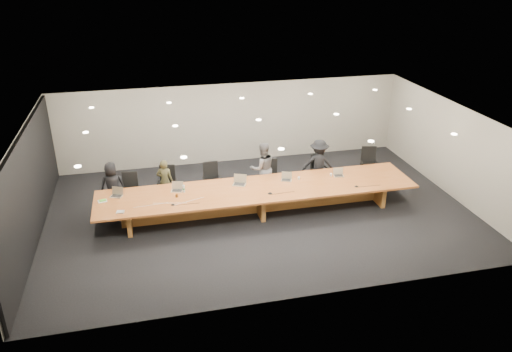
{
  "coord_description": "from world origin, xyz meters",
  "views": [
    {
      "loc": [
        -2.96,
        -12.33,
        6.85
      ],
      "look_at": [
        0.0,
        0.3,
        1.0
      ],
      "focal_mm": 35.0,
      "sensor_mm": 36.0,
      "label": 1
    }
  ],
  "objects_px": {
    "person_a": "(113,186)",
    "person_d": "(319,164)",
    "person_b": "(165,181)",
    "amber_mug": "(177,195)",
    "laptop_a": "(116,192)",
    "mic_right": "(356,186)",
    "chair_right": "(320,171)",
    "chair_left": "(167,184)",
    "chair_mid_right": "(271,176)",
    "chair_mid_left": "(212,180)",
    "chair_far_right": "(369,164)",
    "laptop_d": "(286,177)",
    "paper_cup_near": "(299,178)",
    "paper_cup_far": "(331,175)",
    "conference_table": "(258,196)",
    "mic_left": "(173,204)",
    "av_box": "(120,212)",
    "laptop_b": "(177,187)",
    "laptop_c": "(239,180)",
    "water_bottle": "(184,189)",
    "person_c": "(263,168)",
    "laptop_e": "(339,172)",
    "mic_center": "(270,193)",
    "chair_far_left": "(130,190)"
  },
  "relations": [
    {
      "from": "paper_cup_near",
      "to": "mic_left",
      "type": "height_order",
      "value": "paper_cup_near"
    },
    {
      "from": "laptop_b",
      "to": "person_a",
      "type": "bearing_deg",
      "value": 169.19
    },
    {
      "from": "chair_mid_left",
      "to": "chair_far_right",
      "type": "bearing_deg",
      "value": -3.75
    },
    {
      "from": "paper_cup_far",
      "to": "laptop_b",
      "type": "bearing_deg",
      "value": 179.75
    },
    {
      "from": "chair_far_right",
      "to": "chair_far_left",
      "type": "bearing_deg",
      "value": -166.86
    },
    {
      "from": "amber_mug",
      "to": "conference_table",
      "type": "bearing_deg",
      "value": 0.55
    },
    {
      "from": "person_c",
      "to": "laptop_a",
      "type": "relative_size",
      "value": 5.24
    },
    {
      "from": "paper_cup_near",
      "to": "paper_cup_far",
      "type": "height_order",
      "value": "paper_cup_far"
    },
    {
      "from": "person_b",
      "to": "amber_mug",
      "type": "relative_size",
      "value": 14.47
    },
    {
      "from": "laptop_e",
      "to": "mic_center",
      "type": "bearing_deg",
      "value": -155.02
    },
    {
      "from": "conference_table",
      "to": "chair_mid_left",
      "type": "relative_size",
      "value": 8.4
    },
    {
      "from": "chair_mid_right",
      "to": "laptop_c",
      "type": "height_order",
      "value": "chair_mid_right"
    },
    {
      "from": "amber_mug",
      "to": "paper_cup_near",
      "type": "distance_m",
      "value": 3.6
    },
    {
      "from": "person_a",
      "to": "laptop_c",
      "type": "bearing_deg",
      "value": 157.42
    },
    {
      "from": "water_bottle",
      "to": "av_box",
      "type": "height_order",
      "value": "water_bottle"
    },
    {
      "from": "person_d",
      "to": "av_box",
      "type": "distance_m",
      "value": 6.27
    },
    {
      "from": "chair_left",
      "to": "laptop_c",
      "type": "xyz_separation_m",
      "value": [
        1.99,
        -0.97,
        0.35
      ]
    },
    {
      "from": "chair_left",
      "to": "chair_mid_right",
      "type": "height_order",
      "value": "chair_left"
    },
    {
      "from": "conference_table",
      "to": "person_d",
      "type": "xyz_separation_m",
      "value": [
        2.23,
        1.21,
        0.27
      ]
    },
    {
      "from": "mic_right",
      "to": "person_b",
      "type": "bearing_deg",
      "value": 161.15
    },
    {
      "from": "laptop_b",
      "to": "amber_mug",
      "type": "relative_size",
      "value": 3.46
    },
    {
      "from": "person_c",
      "to": "paper_cup_far",
      "type": "distance_m",
      "value": 2.07
    },
    {
      "from": "water_bottle",
      "to": "paper_cup_near",
      "type": "relative_size",
      "value": 2.59
    },
    {
      "from": "laptop_c",
      "to": "laptop_d",
      "type": "bearing_deg",
      "value": 22.44
    },
    {
      "from": "person_c",
      "to": "mic_left",
      "type": "bearing_deg",
      "value": 24.5
    },
    {
      "from": "person_a",
      "to": "person_d",
      "type": "xyz_separation_m",
      "value": [
        6.26,
        -0.01,
        0.08
      ]
    },
    {
      "from": "laptop_a",
      "to": "av_box",
      "type": "distance_m",
      "value": 0.97
    },
    {
      "from": "mic_right",
      "to": "laptop_d",
      "type": "bearing_deg",
      "value": 154.75
    },
    {
      "from": "person_a",
      "to": "paper_cup_near",
      "type": "relative_size",
      "value": 17.81
    },
    {
      "from": "paper_cup_near",
      "to": "paper_cup_far",
      "type": "bearing_deg",
      "value": 0.97
    },
    {
      "from": "person_b",
      "to": "water_bottle",
      "type": "relative_size",
      "value": 6.5
    },
    {
      "from": "person_b",
      "to": "chair_right",
      "type": "bearing_deg",
      "value": -164.03
    },
    {
      "from": "person_b",
      "to": "laptop_a",
      "type": "relative_size",
      "value": 4.26
    },
    {
      "from": "conference_table",
      "to": "chair_far_right",
      "type": "distance_m",
      "value": 4.21
    },
    {
      "from": "chair_mid_left",
      "to": "av_box",
      "type": "bearing_deg",
      "value": -147.36
    },
    {
      "from": "chair_mid_right",
      "to": "laptop_d",
      "type": "xyz_separation_m",
      "value": [
        0.24,
        -0.83,
        0.33
      ]
    },
    {
      "from": "conference_table",
      "to": "mic_left",
      "type": "relative_size",
      "value": 82.15
    },
    {
      "from": "conference_table",
      "to": "chair_right",
      "type": "height_order",
      "value": "chair_right"
    },
    {
      "from": "chair_mid_left",
      "to": "chair_far_right",
      "type": "xyz_separation_m",
      "value": [
        5.13,
        -0.05,
        0.03
      ]
    },
    {
      "from": "conference_table",
      "to": "laptop_b",
      "type": "height_order",
      "value": "laptop_b"
    },
    {
      "from": "chair_right",
      "to": "mic_right",
      "type": "distance_m",
      "value": 1.81
    },
    {
      "from": "chair_far_left",
      "to": "chair_left",
      "type": "relative_size",
      "value": 0.96
    },
    {
      "from": "chair_left",
      "to": "chair_mid_right",
      "type": "distance_m",
      "value": 3.16
    },
    {
      "from": "laptop_b",
      "to": "av_box",
      "type": "relative_size",
      "value": 1.63
    },
    {
      "from": "chair_far_right",
      "to": "person_a",
      "type": "height_order",
      "value": "person_a"
    },
    {
      "from": "person_b",
      "to": "laptop_a",
      "type": "bearing_deg",
      "value": 49.92
    },
    {
      "from": "laptop_a",
      "to": "mic_right",
      "type": "xyz_separation_m",
      "value": [
        6.64,
        -0.91,
        -0.11
      ]
    },
    {
      "from": "av_box",
      "to": "amber_mug",
      "type": "bearing_deg",
      "value": 31.29
    },
    {
      "from": "conference_table",
      "to": "mic_left",
      "type": "height_order",
      "value": "mic_left"
    },
    {
      "from": "chair_mid_left",
      "to": "chair_mid_right",
      "type": "xyz_separation_m",
      "value": [
        1.81,
        -0.17,
        -0.0
      ]
    }
  ]
}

